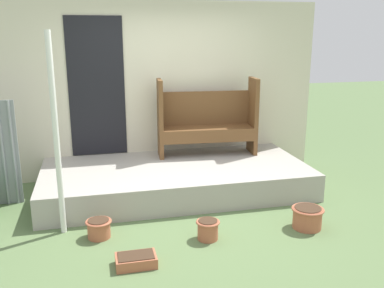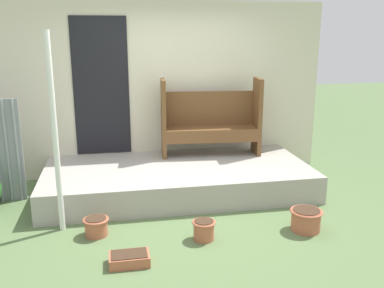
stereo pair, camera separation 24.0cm
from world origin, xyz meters
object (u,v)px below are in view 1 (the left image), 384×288
Objects in this scene: flower_pot_left at (99,228)px; flower_pot_right at (307,217)px; planter_box_rect at (136,260)px; support_post at (56,137)px; bench at (207,118)px; flower_pot_middle at (208,229)px.

flower_pot_right reaches higher than flower_pot_left.
support_post is at bearing 128.17° from planter_box_rect.
flower_pot_middle is (-0.53, -1.98, -0.79)m from bench.
support_post reaches higher than flower_pot_middle.
flower_pot_left is at bearing -130.34° from bench.
flower_pot_right is (0.64, -1.98, -0.78)m from bench.
planter_box_rect is (-0.81, -0.36, -0.07)m from flower_pot_middle.
support_post is 7.72× the size of flower_pot_left.
flower_pot_middle is 0.89m from planter_box_rect.
planter_box_rect is at bearing -155.93° from flower_pot_middle.
support_post is 5.65× the size of planter_box_rect.
support_post reaches higher than bench.
bench is at bearing 107.93° from flower_pot_right.
flower_pot_left is (-1.66, -1.67, -0.80)m from bench.
flower_pot_left is at bearing -30.76° from support_post.
flower_pot_middle is 0.70× the size of flower_pot_right.
bench is at bearing 75.12° from flower_pot_middle.
support_post is 2.51m from bench.
flower_pot_right reaches higher than flower_pot_middle.
support_post is 8.47× the size of flower_pot_middle.
flower_pot_right reaches higher than planter_box_rect.
flower_pot_left is at bearing 164.66° from flower_pot_middle.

